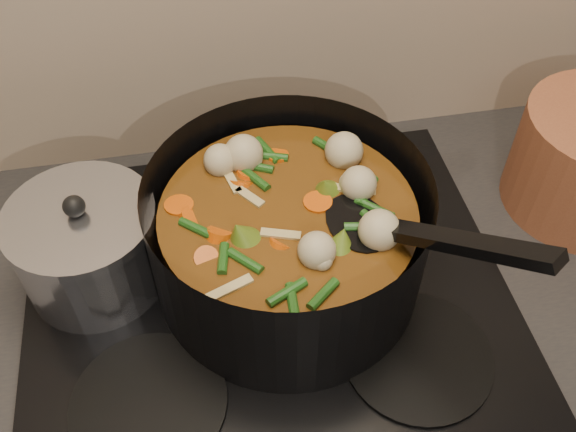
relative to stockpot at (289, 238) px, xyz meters
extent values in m
cube|color=black|center=(-0.03, -0.02, -0.12)|extent=(2.64, 0.64, 0.05)
cube|color=black|center=(-0.03, -0.02, -0.09)|extent=(0.62, 0.54, 0.02)
cylinder|color=black|center=(-0.19, -0.15, -0.08)|extent=(0.18, 0.18, 0.01)
cylinder|color=black|center=(0.13, -0.15, -0.08)|extent=(0.18, 0.18, 0.01)
cylinder|color=black|center=(-0.19, 0.11, -0.08)|extent=(0.18, 0.18, 0.01)
cylinder|color=black|center=(0.13, 0.11, -0.08)|extent=(0.18, 0.18, 0.01)
cylinder|color=black|center=(0.00, 0.00, 0.01)|extent=(0.44, 0.44, 0.17)
cylinder|color=black|center=(0.00, 0.00, -0.07)|extent=(0.33, 0.33, 0.01)
cylinder|color=brown|center=(0.00, 0.00, -0.01)|extent=(0.31, 0.31, 0.12)
cylinder|color=orange|center=(0.04, 0.00, 0.05)|extent=(0.03, 0.04, 0.03)
cylinder|color=orange|center=(0.05, 0.06, 0.05)|extent=(0.05, 0.04, 0.03)
cylinder|color=orange|center=(-0.02, 0.12, 0.05)|extent=(0.05, 0.05, 0.03)
cylinder|color=orange|center=(-0.05, 0.04, 0.05)|extent=(0.04, 0.04, 0.03)
cylinder|color=orange|center=(-0.10, -0.03, 0.05)|extent=(0.04, 0.04, 0.03)
cylinder|color=orange|center=(-0.02, -0.04, 0.05)|extent=(0.05, 0.05, 0.03)
cylinder|color=orange|center=(0.03, -0.07, 0.05)|extent=(0.04, 0.04, 0.03)
cylinder|color=orange|center=(0.11, -0.04, 0.05)|extent=(0.04, 0.04, 0.03)
cylinder|color=orange|center=(0.05, 0.03, 0.05)|extent=(0.05, 0.05, 0.03)
cylinder|color=orange|center=(0.02, 0.10, 0.05)|extent=(0.04, 0.05, 0.03)
cylinder|color=orange|center=(-0.03, 0.04, 0.05)|extent=(0.04, 0.03, 0.03)
cylinder|color=orange|center=(-0.08, 0.00, 0.05)|extent=(0.04, 0.05, 0.03)
cylinder|color=orange|center=(-0.08, -0.08, 0.05)|extent=(0.05, 0.05, 0.03)
sphere|color=#C1B088|center=(0.07, 0.00, 0.06)|extent=(0.05, 0.05, 0.05)
sphere|color=#C1B088|center=(0.01, 0.07, 0.06)|extent=(0.05, 0.05, 0.05)
sphere|color=#C1B088|center=(-0.07, 0.02, 0.06)|extent=(0.05, 0.05, 0.05)
sphere|color=#C1B088|center=(-0.03, -0.06, 0.06)|extent=(0.05, 0.05, 0.05)
sphere|color=#C1B088|center=(0.06, -0.04, 0.06)|extent=(0.05, 0.05, 0.05)
sphere|color=#C1B088|center=(0.05, 0.05, 0.06)|extent=(0.05, 0.05, 0.05)
cone|color=#5C751D|center=(0.02, -0.10, 0.06)|extent=(0.05, 0.05, 0.04)
cone|color=#5C751D|center=(0.09, 0.02, 0.06)|extent=(0.05, 0.05, 0.04)
cone|color=#5C751D|center=(-0.03, 0.09, 0.06)|extent=(0.05, 0.05, 0.04)
cone|color=#5C751D|center=(-0.09, -0.03, 0.06)|extent=(0.05, 0.05, 0.04)
cone|color=#5C751D|center=(0.04, -0.09, 0.06)|extent=(0.05, 0.05, 0.04)
cylinder|color=#1C5017|center=(0.04, 0.04, 0.05)|extent=(0.01, 0.05, 0.01)
cylinder|color=#1C5017|center=(0.00, 0.12, 0.05)|extent=(0.04, 0.04, 0.01)
cylinder|color=#1C5017|center=(-0.07, 0.07, 0.05)|extent=(0.05, 0.02, 0.01)
cylinder|color=#1C5017|center=(-0.07, 0.00, 0.05)|extent=(0.03, 0.05, 0.01)
cylinder|color=#1C5017|center=(-0.04, -0.04, 0.05)|extent=(0.03, 0.05, 0.01)
cylinder|color=#1C5017|center=(0.00, -0.12, 0.05)|extent=(0.05, 0.02, 0.01)
cylinder|color=#1C5017|center=(0.07, -0.07, 0.05)|extent=(0.04, 0.04, 0.01)
cylinder|color=#1C5017|center=(0.07, 0.00, 0.05)|extent=(0.01, 0.05, 0.01)
cylinder|color=#1C5017|center=(0.03, 0.04, 0.05)|extent=(0.04, 0.04, 0.01)
cylinder|color=#1C5017|center=(0.00, 0.12, 0.05)|extent=(0.05, 0.02, 0.01)
cylinder|color=#1C5017|center=(-0.07, 0.06, 0.05)|extent=(0.03, 0.05, 0.01)
cylinder|color=#1C5017|center=(-0.07, 0.00, 0.05)|extent=(0.03, 0.05, 0.01)
cylinder|color=#1C5017|center=(-0.04, -0.04, 0.05)|extent=(0.05, 0.02, 0.01)
cylinder|color=#1C5017|center=(0.00, -0.12, 0.05)|extent=(0.04, 0.04, 0.01)
cylinder|color=#1C5017|center=(0.07, -0.06, 0.05)|extent=(0.01, 0.05, 0.01)
cube|color=tan|center=(-0.08, -0.01, 0.05)|extent=(0.05, 0.01, 0.00)
cube|color=tan|center=(0.01, -0.08, 0.05)|extent=(0.02, 0.05, 0.00)
cube|color=tan|center=(0.08, 0.02, 0.05)|extent=(0.05, 0.04, 0.00)
cube|color=tan|center=(-0.02, 0.08, 0.05)|extent=(0.04, 0.04, 0.00)
cube|color=tan|center=(-0.08, -0.03, 0.05)|extent=(0.03, 0.05, 0.00)
ellipsoid|color=black|center=(0.08, -0.03, 0.05)|extent=(0.09, 0.11, 0.01)
cube|color=black|center=(0.15, -0.13, 0.11)|extent=(0.13, 0.18, 0.12)
cylinder|color=silver|center=(-0.25, 0.05, -0.02)|extent=(0.18, 0.18, 0.11)
cylinder|color=silver|center=(-0.25, 0.05, 0.04)|extent=(0.18, 0.18, 0.01)
sphere|color=black|center=(-0.25, 0.05, 0.06)|extent=(0.03, 0.03, 0.03)
camera|label=1|loc=(-0.10, -0.50, 0.61)|focal=40.00mm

